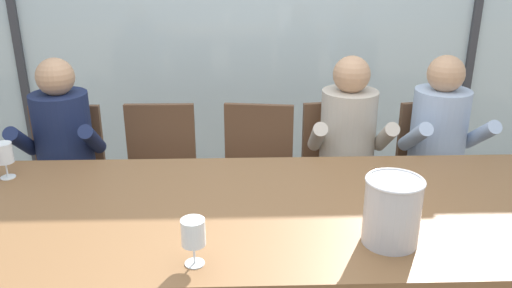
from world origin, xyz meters
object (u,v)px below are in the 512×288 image
Objects in this scene: person_pale_blue_shirt at (442,146)px; chair_center at (257,168)px; ice_bucket_primary at (392,210)px; wine_glass_by_left_taster at (193,234)px; chair_left_of_center at (160,168)px; chair_right_of_center at (339,165)px; wine_glass_near_bucket at (4,155)px; dining_table at (259,220)px; chair_near_window_right at (435,164)px; chair_near_curtain at (66,169)px; person_navy_polo at (62,151)px; person_beige_jumper at (349,148)px.

chair_center is at bearing 170.36° from person_pale_blue_shirt.
wine_glass_by_left_taster is (-0.72, -0.12, -0.01)m from ice_bucket_primary.
chair_left_of_center is 1.00× the size of chair_right_of_center.
wine_glass_near_bucket reaches higher than chair_right_of_center.
dining_table is 3.04× the size of chair_near_window_right.
wine_glass_near_bucket is at bearing -93.18° from chair_near_curtain.
chair_left_of_center is 0.74× the size of person_pale_blue_shirt.
chair_near_window_right is 2.40m from wine_glass_near_bucket.
chair_near_window_right is at bearing 44.92° from wine_glass_by_left_taster.
person_pale_blue_shirt reaches higher than chair_near_window_right.
person_navy_polo is 1.00× the size of person_beige_jumper.
chair_near_window_right is at bearing 40.29° from dining_table.
ice_bucket_primary reaches higher than chair_center.
person_navy_polo is at bearing 143.12° from dining_table.
chair_right_of_center is at bearing 2.54° from person_navy_polo.
ice_bucket_primary is 1.77m from wine_glass_near_bucket.
dining_table is 1.35m from person_navy_polo.
wine_glass_by_left_taster reaches higher than chair_center.
ice_bucket_primary reaches higher than wine_glass_by_left_taster.
ice_bucket_primary is at bearing -35.71° from chair_near_curtain.
chair_center is at bearing 169.52° from person_beige_jumper.
person_pale_blue_shirt reaches higher than dining_table.
wine_glass_by_left_taster is at bearing -170.39° from ice_bucket_primary.
chair_center is at bearing 3.29° from person_navy_polo.
chair_near_curtain and chair_center have the same top height.
ice_bucket_primary reaches higher than chair_near_window_right.
chair_right_of_center is (0.53, 0.96, -0.17)m from dining_table.
chair_left_of_center is at bearing 129.95° from ice_bucket_primary.
chair_right_of_center is at bearing 161.48° from person_pale_blue_shirt.
chair_near_curtain is 3.45× the size of ice_bucket_primary.
chair_left_of_center is at bearing -174.28° from chair_center.
person_beige_jumper is at bearing 55.91° from dining_table.
person_navy_polo reaches higher than wine_glass_near_bucket.
chair_near_curtain is at bearing 142.39° from ice_bucket_primary.
wine_glass_by_left_taster reaches higher than chair_near_curtain.
chair_near_window_right is 3.45× the size of ice_bucket_primary.
chair_near_window_right is at bearing 62.48° from ice_bucket_primary.
chair_near_window_right is 0.22m from person_pale_blue_shirt.
chair_center and chair_near_window_right have the same top height.
person_navy_polo reaches higher than chair_right_of_center.
person_pale_blue_shirt reaches higher than chair_center.
wine_glass_by_left_taster is (0.32, -1.36, 0.35)m from chair_left_of_center.
chair_left_of_center is 0.94m from wine_glass_near_bucket.
chair_near_curtain is at bearing 173.22° from person_pale_blue_shirt.
dining_table is at bearing -121.73° from person_beige_jumper.
chair_near_curtain is at bearing 177.68° from person_beige_jumper.
wine_glass_near_bucket reaches higher than chair_center.
chair_center is 0.74× the size of person_beige_jumper.
person_beige_jumper is at bearing -2.87° from person_navy_polo.
person_pale_blue_shirt is 6.93× the size of wine_glass_by_left_taster.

